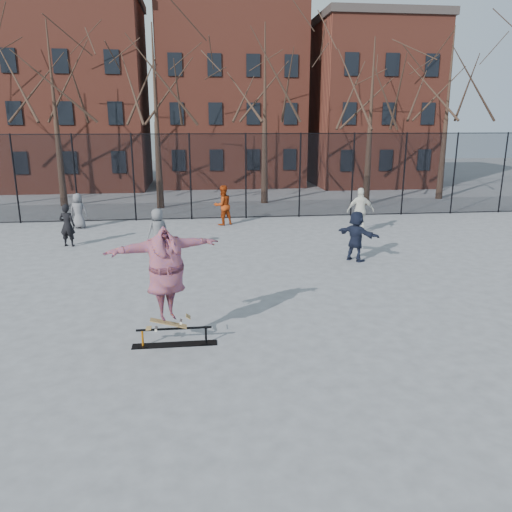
{
  "coord_description": "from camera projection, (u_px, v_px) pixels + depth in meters",
  "views": [
    {
      "loc": [
        -1.14,
        -10.59,
        4.51
      ],
      "look_at": [
        0.31,
        1.5,
        1.21
      ],
      "focal_mm": 35.0,
      "sensor_mm": 36.0,
      "label": 1
    }
  ],
  "objects": [
    {
      "name": "bystander_extra",
      "position": [
        158.0,
        231.0,
        17.56
      ],
      "size": [
        0.91,
        0.81,
        1.57
      ],
      "primitive_type": "imported",
      "rotation": [
        0.0,
        0.0,
        3.64
      ],
      "color": "#5A5B5F",
      "rests_on": "ground"
    },
    {
      "name": "bystander_red",
      "position": [
        223.0,
        205.0,
        22.25
      ],
      "size": [
        1.07,
        0.98,
        1.77
      ],
      "primitive_type": "imported",
      "rotation": [
        0.0,
        0.0,
        3.6
      ],
      "color": "#9B330D",
      "rests_on": "ground"
    },
    {
      "name": "skate_rail",
      "position": [
        175.0,
        338.0,
        10.37
      ],
      "size": [
        1.76,
        0.27,
        0.39
      ],
      "color": "black",
      "rests_on": "ground"
    },
    {
      "name": "skater",
      "position": [
        166.0,
        279.0,
        10.01
      ],
      "size": [
        2.44,
        1.47,
        1.93
      ],
      "primitive_type": "imported",
      "rotation": [
        0.0,
        0.0,
        0.38
      ],
      "color": "#633586",
      "rests_on": "skateboard"
    },
    {
      "name": "rowhouses",
      "position": [
        220.0,
        98.0,
        34.88
      ],
      "size": [
        29.0,
        7.0,
        13.0
      ],
      "color": "brown",
      "rests_on": "ground"
    },
    {
      "name": "ground",
      "position": [
        250.0,
        324.0,
        11.46
      ],
      "size": [
        100.0,
        100.0,
        0.0
      ],
      "primitive_type": "plane",
      "color": "slate"
    },
    {
      "name": "bystander_white",
      "position": [
        360.0,
        211.0,
        20.54
      ],
      "size": [
        1.15,
        0.56,
        1.89
      ],
      "primitive_type": "imported",
      "rotation": [
        0.0,
        0.0,
        3.05
      ],
      "color": "white",
      "rests_on": "ground"
    },
    {
      "name": "bystander_navy",
      "position": [
        356.0,
        236.0,
        16.5
      ],
      "size": [
        1.37,
        1.52,
        1.68
      ],
      "primitive_type": "imported",
      "rotation": [
        0.0,
        0.0,
        2.26
      ],
      "color": "black",
      "rests_on": "ground"
    },
    {
      "name": "bystander_grey",
      "position": [
        78.0,
        211.0,
        21.56
      ],
      "size": [
        0.82,
        0.6,
        1.53
      ],
      "primitive_type": "imported",
      "rotation": [
        0.0,
        0.0,
        2.97
      ],
      "color": "#5E5D62",
      "rests_on": "ground"
    },
    {
      "name": "bystander_black",
      "position": [
        67.0,
        225.0,
        18.43
      ],
      "size": [
        0.65,
        0.5,
        1.59
      ],
      "primitive_type": "imported",
      "rotation": [
        0.0,
        0.0,
        2.92
      ],
      "color": "black",
      "rests_on": "ground"
    },
    {
      "name": "skateboard",
      "position": [
        169.0,
        326.0,
        10.28
      ],
      "size": [
        0.82,
        0.2,
        0.1
      ],
      "primitive_type": null,
      "color": "olive",
      "rests_on": "skate_rail"
    },
    {
      "name": "tree_row",
      "position": [
        210.0,
        65.0,
        25.95
      ],
      "size": [
        33.66,
        7.46,
        10.67
      ],
      "color": "black",
      "rests_on": "ground"
    },
    {
      "name": "fence",
      "position": [
        220.0,
        175.0,
        23.38
      ],
      "size": [
        34.03,
        0.07,
        4.0
      ],
      "color": "black",
      "rests_on": "ground"
    }
  ]
}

